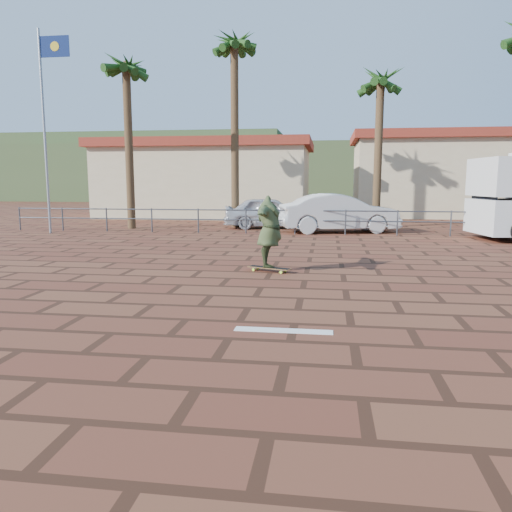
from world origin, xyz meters
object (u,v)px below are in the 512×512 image
at_px(longboard, 269,268).
at_px(car_white, 339,213).
at_px(skateboarder, 269,232).
at_px(car_silver, 270,212).

xyz_separation_m(longboard, car_white, (1.80, 9.55, 0.72)).
bearing_deg(car_white, skateboarder, 155.12).
height_order(longboard, car_white, car_white).
bearing_deg(car_silver, car_white, -124.45).
height_order(skateboarder, car_white, skateboarder).
bearing_deg(car_silver, skateboarder, 177.61).
bearing_deg(longboard, skateboarder, -66.09).
bearing_deg(skateboarder, longboard, 1.95).
distance_m(car_silver, car_white, 3.37).
distance_m(skateboarder, car_silver, 11.08).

